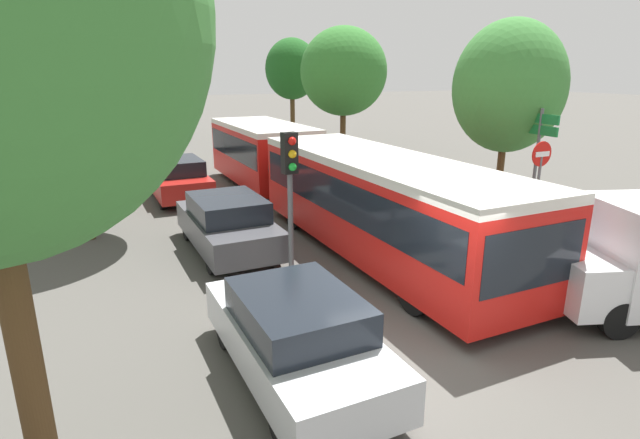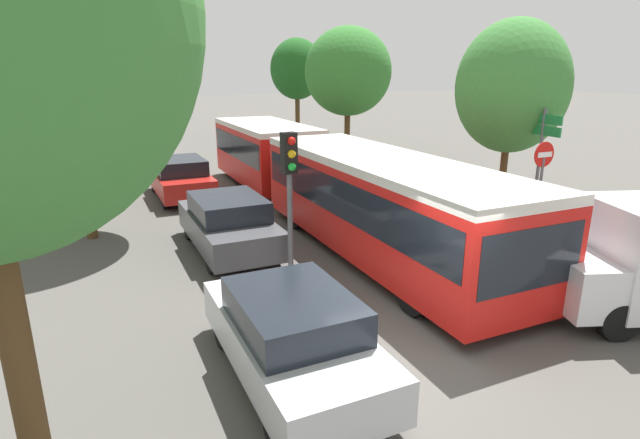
# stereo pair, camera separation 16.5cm
# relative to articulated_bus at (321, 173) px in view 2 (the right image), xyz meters

# --- Properties ---
(ground_plane) EXTENTS (200.00, 200.00, 0.00)m
(ground_plane) POSITION_rel_articulated_bus_xyz_m (-1.90, -8.41, -1.50)
(ground_plane) COLOR #4F4C47
(articulated_bus) EXTENTS (2.87, 17.56, 2.60)m
(articulated_bus) POSITION_rel_articulated_bus_xyz_m (0.00, 0.00, 0.00)
(articulated_bus) COLOR red
(articulated_bus) RESTS_ON ground
(city_bus_rear) EXTENTS (3.52, 11.80, 2.50)m
(city_bus_rear) POSITION_rel_articulated_bus_xyz_m (-3.75, 21.00, -0.05)
(city_bus_rear) COLOR silver
(city_bus_rear) RESTS_ON ground
(queued_car_silver) EXTENTS (1.88, 4.24, 1.46)m
(queued_car_silver) POSITION_rel_articulated_bus_xyz_m (-4.00, -7.99, -0.76)
(queued_car_silver) COLOR #B7BABF
(queued_car_silver) RESTS_ON ground
(queued_car_graphite) EXTENTS (1.95, 4.41, 1.52)m
(queued_car_graphite) POSITION_rel_articulated_bus_xyz_m (-3.50, -1.86, -0.73)
(queued_car_graphite) COLOR #47474C
(queued_car_graphite) RESTS_ON ground
(queued_car_red) EXTENTS (1.97, 4.44, 1.53)m
(queued_car_red) POSITION_rel_articulated_bus_xyz_m (-3.76, 4.70, -0.73)
(queued_car_red) COLOR #B21E19
(queued_car_red) RESTS_ON ground
(traffic_light) EXTENTS (0.34, 0.37, 3.40)m
(traffic_light) POSITION_rel_articulated_bus_xyz_m (-2.65, -4.32, 1.00)
(traffic_light) COLOR #56595E
(traffic_light) RESTS_ON ground
(no_entry_sign) EXTENTS (0.70, 0.08, 2.82)m
(no_entry_sign) POSITION_rel_articulated_bus_xyz_m (4.73, -4.49, 0.38)
(no_entry_sign) COLOR #56595E
(no_entry_sign) RESTS_ON ground
(direction_sign_post) EXTENTS (0.19, 1.40, 3.60)m
(direction_sign_post) POSITION_rel_articulated_bus_xyz_m (5.82, -3.35, 1.05)
(direction_sign_post) COLOR #56595E
(direction_sign_post) RESTS_ON ground
(tree_left_mid) EXTENTS (4.47, 4.47, 7.12)m
(tree_left_mid) POSITION_rel_articulated_bus_xyz_m (-6.84, 0.84, 2.79)
(tree_left_mid) COLOR #51381E
(tree_left_mid) RESTS_ON ground
(tree_left_far) EXTENTS (4.00, 4.00, 7.30)m
(tree_left_far) POSITION_rel_articulated_bus_xyz_m (-6.66, 9.66, 3.43)
(tree_left_far) COLOR #51381E
(tree_left_far) RESTS_ON ground
(tree_left_distant) EXTENTS (4.57, 4.57, 6.93)m
(tree_left_distant) POSITION_rel_articulated_bus_xyz_m (-7.04, 19.19, 3.21)
(tree_left_distant) COLOR #51381E
(tree_left_distant) RESTS_ON ground
(tree_right_near) EXTENTS (3.64, 3.64, 6.33)m
(tree_right_near) POSITION_rel_articulated_bus_xyz_m (6.17, -1.55, 2.67)
(tree_right_near) COLOR #51381E
(tree_right_near) RESTS_ON ground
(tree_right_mid) EXTENTS (4.83, 4.83, 7.07)m
(tree_right_mid) POSITION_rel_articulated_bus_xyz_m (6.70, 11.38, 3.02)
(tree_right_mid) COLOR #51381E
(tree_right_mid) RESTS_ON ground
(tree_right_far) EXTENTS (3.72, 3.72, 6.91)m
(tree_right_far) POSITION_rel_articulated_bus_xyz_m (6.67, 19.46, 3.20)
(tree_right_far) COLOR #51381E
(tree_right_far) RESTS_ON ground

